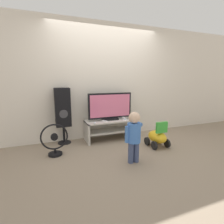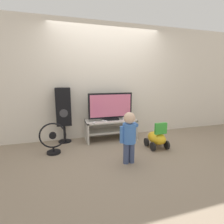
{
  "view_description": "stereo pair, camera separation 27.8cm",
  "coord_description": "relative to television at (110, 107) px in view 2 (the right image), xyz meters",
  "views": [
    {
      "loc": [
        -1.35,
        -3.33,
        1.35
      ],
      "look_at": [
        0.0,
        0.14,
        0.65
      ],
      "focal_mm": 28.0,
      "sensor_mm": 36.0,
      "label": 1
    },
    {
      "loc": [
        -1.09,
        -3.42,
        1.35
      ],
      "look_at": [
        0.0,
        0.14,
        0.65
      ],
      "focal_mm": 28.0,
      "sensor_mm": 36.0,
      "label": 2
    }
  ],
  "objects": [
    {
      "name": "game_console",
      "position": [
        0.3,
        -0.07,
        -0.27
      ],
      "size": [
        0.05,
        0.19,
        0.05
      ],
      "color": "white",
      "rests_on": "tv_stand"
    },
    {
      "name": "floor_fan",
      "position": [
        -1.23,
        -0.46,
        -0.49
      ],
      "size": [
        0.48,
        0.25,
        0.58
      ],
      "color": "black",
      "rests_on": "ground_plane"
    },
    {
      "name": "television",
      "position": [
        0.0,
        0.0,
        0.0
      ],
      "size": [
        1.0,
        0.2,
        0.6
      ],
      "color": "black",
      "rests_on": "tv_stand"
    },
    {
      "name": "remote_primary",
      "position": [
        -0.41,
        -0.19,
        -0.28
      ],
      "size": [
        0.07,
        0.13,
        0.03
      ],
      "color": "white",
      "rests_on": "tv_stand"
    },
    {
      "name": "remote_secondary",
      "position": [
        -0.17,
        -0.11,
        -0.28
      ],
      "size": [
        0.1,
        0.13,
        0.03
      ],
      "color": "white",
      "rests_on": "tv_stand"
    },
    {
      "name": "child",
      "position": [
        -0.05,
        -1.2,
        -0.25
      ],
      "size": [
        0.32,
        0.48,
        0.84
      ],
      "color": "#3F4C72",
      "rests_on": "ground_plane"
    },
    {
      "name": "ground_plane",
      "position": [
        0.0,
        -0.25,
        -0.75
      ],
      "size": [
        16.0,
        16.0,
        0.0
      ],
      "primitive_type": "plane",
      "color": "gray"
    },
    {
      "name": "speaker_tower",
      "position": [
        -1.01,
        0.11,
        0.01
      ],
      "size": [
        0.31,
        0.28,
        1.18
      ],
      "color": "black",
      "rests_on": "ground_plane"
    },
    {
      "name": "ride_on_toy",
      "position": [
        0.73,
        -0.78,
        -0.54
      ],
      "size": [
        0.35,
        0.46,
        0.54
      ],
      "color": "gold",
      "rests_on": "ground_plane"
    },
    {
      "name": "tv_stand",
      "position": [
        0.0,
        -0.02,
        -0.45
      ],
      "size": [
        1.13,
        0.47,
        0.45
      ],
      "color": "beige",
      "rests_on": "ground_plane"
    },
    {
      "name": "wall_back",
      "position": [
        0.0,
        0.29,
        0.55
      ],
      "size": [
        10.0,
        0.06,
        2.6
      ],
      "color": "silver",
      "rests_on": "ground_plane"
    }
  ]
}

